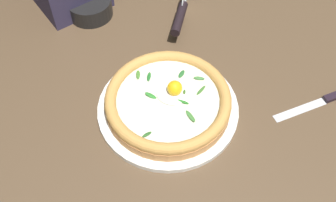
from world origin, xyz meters
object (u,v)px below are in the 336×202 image
object	(u,v)px
pizza	(168,101)
pizza_cutter	(181,13)
table_knife	(329,98)
side_bowl	(90,7)

from	to	relation	value
pizza	pizza_cutter	xyz separation A→B (m)	(0.20, -0.17, 0.01)
pizza	table_knife	size ratio (longest dim) A/B	1.26
pizza_cutter	pizza	bearing A→B (deg)	139.03
pizza	side_bowl	distance (m)	0.36
side_bowl	table_knife	size ratio (longest dim) A/B	0.54
side_bowl	pizza_cutter	size ratio (longest dim) A/B	0.87
pizza	pizza_cutter	world-z (taller)	pizza_cutter
pizza_cutter	table_knife	size ratio (longest dim) A/B	0.62
table_knife	pizza	bearing A→B (deg)	60.48
side_bowl	table_knife	bearing A→B (deg)	-150.86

